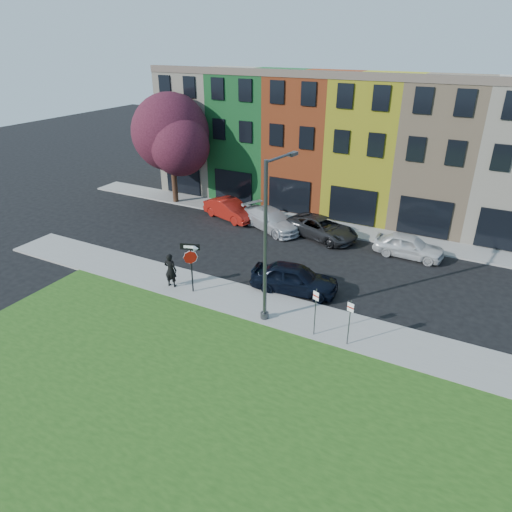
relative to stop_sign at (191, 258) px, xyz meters
The scene contains 15 objects.
ground 5.60m from the stop_sign, 29.10° to the right, with size 120.00×120.00×0.00m, color black.
sidewalk_near 6.87m from the stop_sign, ahead, with size 40.00×3.00×0.12m, color gray.
sidewalk_far 12.74m from the stop_sign, 83.03° to the left, with size 40.00×2.40×0.12m, color gray.
rowhouse_block 18.99m from the stop_sign, 83.80° to the left, with size 30.00×10.12×10.00m.
stop_sign is the anchor object (origin of this frame).
man 1.73m from the stop_sign, behind, with size 0.77×0.57×1.95m, color black.
sedan_near 5.66m from the stop_sign, 30.53° to the left, with size 4.92×2.53×1.60m, color black.
parked_car_red 11.42m from the stop_sign, 110.72° to the left, with size 4.81×2.86×1.50m, color maroon.
parked_car_silver 10.27m from the stop_sign, 91.56° to the left, with size 5.47×4.00×1.47m, color #B0B0B5.
parked_car_dark 11.07m from the stop_sign, 71.78° to the left, with size 5.64×3.79×1.44m, color black.
parked_car_white 13.86m from the stop_sign, 47.49° to the left, with size 4.34×1.89×1.46m, color silver.
street_lamp 5.02m from the stop_sign, ahead, with size 0.67×2.57×7.81m.
parking_sign_a 7.27m from the stop_sign, ahead, with size 0.31×0.15×2.40m.
parking_sign_b 8.86m from the stop_sign, ahead, with size 0.31×0.12×2.25m.
tree_purple 15.70m from the stop_sign, 129.90° to the left, with size 7.26×6.35×8.70m.
Camera 1 is at (8.52, -14.76, 12.54)m, focal length 32.00 mm.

